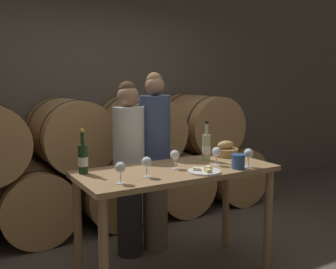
% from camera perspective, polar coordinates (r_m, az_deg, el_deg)
% --- Properties ---
extents(stone_wall_back, '(10.00, 0.12, 3.20)m').
position_cam_1_polar(stone_wall_back, '(4.88, -11.51, 7.98)').
color(stone_wall_back, '#60594F').
rests_on(stone_wall_back, ground_plane).
extents(barrel_stack, '(4.04, 0.91, 1.40)m').
position_cam_1_polar(barrel_stack, '(4.44, -8.79, -4.21)').
color(barrel_stack, tan).
rests_on(barrel_stack, ground_plane).
extents(tasting_table, '(1.56, 0.68, 0.91)m').
position_cam_1_polar(tasting_table, '(3.11, 1.26, -7.37)').
color(tasting_table, '#99754C').
rests_on(tasting_table, ground_plane).
extents(person_left, '(0.28, 0.28, 1.59)m').
position_cam_1_polar(person_left, '(3.55, -5.69, -4.64)').
color(person_left, '#232326').
rests_on(person_left, ground_plane).
extents(person_right, '(0.28, 0.28, 1.66)m').
position_cam_1_polar(person_right, '(3.65, -1.88, -3.65)').
color(person_right, '#756651').
rests_on(person_right, ground_plane).
extents(wine_bottle_red, '(0.07, 0.07, 0.33)m').
position_cam_1_polar(wine_bottle_red, '(2.96, -12.23, -3.42)').
color(wine_bottle_red, '#193819').
rests_on(wine_bottle_red, tasting_table).
extents(wine_bottle_white, '(0.07, 0.07, 0.34)m').
position_cam_1_polar(wine_bottle_white, '(3.36, 5.60, -1.81)').
color(wine_bottle_white, '#ADBC7F').
rests_on(wine_bottle_white, tasting_table).
extents(blue_crock, '(0.11, 0.11, 0.11)m').
position_cam_1_polar(blue_crock, '(3.10, 10.16, -3.78)').
color(blue_crock, '#335693').
rests_on(blue_crock, tasting_table).
extents(bread_basket, '(0.23, 0.23, 0.14)m').
position_cam_1_polar(bread_basket, '(3.57, 8.37, -2.27)').
color(bread_basket, '#A87F4C').
rests_on(bread_basket, tasting_table).
extents(cheese_plate, '(0.25, 0.25, 0.04)m').
position_cam_1_polar(cheese_plate, '(2.96, 5.29, -5.30)').
color(cheese_plate, white).
rests_on(cheese_plate, tasting_table).
extents(wine_glass_far_left, '(0.07, 0.07, 0.15)m').
position_cam_1_polar(wine_glass_far_left, '(2.65, -6.93, -4.85)').
color(wine_glass_far_left, white).
rests_on(wine_glass_far_left, tasting_table).
extents(wine_glass_left, '(0.07, 0.07, 0.15)m').
position_cam_1_polar(wine_glass_left, '(2.80, -3.12, -4.08)').
color(wine_glass_left, white).
rests_on(wine_glass_left, tasting_table).
extents(wine_glass_center, '(0.07, 0.07, 0.15)m').
position_cam_1_polar(wine_glass_center, '(3.04, 1.00, -3.04)').
color(wine_glass_center, white).
rests_on(wine_glass_center, tasting_table).
extents(wine_glass_right, '(0.07, 0.07, 0.15)m').
position_cam_1_polar(wine_glass_right, '(3.18, 7.05, -2.59)').
color(wine_glass_right, white).
rests_on(wine_glass_right, tasting_table).
extents(wine_glass_far_right, '(0.07, 0.07, 0.15)m').
position_cam_1_polar(wine_glass_far_right, '(3.17, 11.61, -2.75)').
color(wine_glass_far_right, white).
rests_on(wine_glass_far_right, tasting_table).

